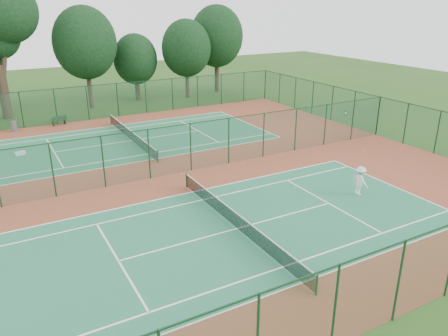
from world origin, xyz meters
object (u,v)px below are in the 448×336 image
at_px(trash_bin, 14,126).
at_px(bench, 59,120).
at_px(kit_bag, 20,153).
at_px(player_near, 360,181).

relative_size(trash_bin, bench, 0.63).
bearing_deg(bench, kit_bag, -134.59).
bearing_deg(kit_bag, trash_bin, 71.88).
distance_m(player_near, bench, 29.52).
height_order(player_near, kit_bag, player_near).
xyz_separation_m(bench, kit_bag, (-4.28, -7.80, -0.32)).
bearing_deg(kit_bag, bench, 44.85).
distance_m(player_near, kit_bag, 25.62).
bearing_deg(trash_bin, kit_bag, -91.73).
relative_size(player_near, kit_bag, 2.44).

